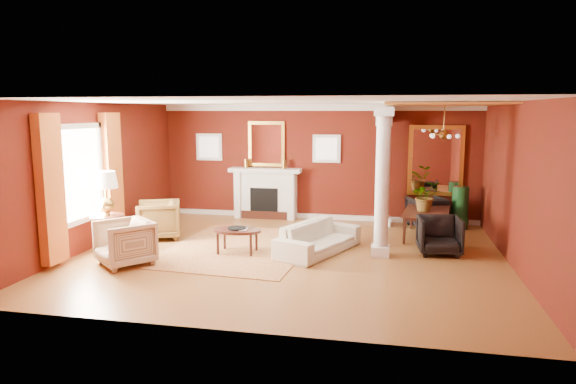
% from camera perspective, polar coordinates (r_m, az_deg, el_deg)
% --- Properties ---
extents(ground, '(8.00, 8.00, 0.00)m').
position_cam_1_polar(ground, '(9.89, 0.19, -7.04)').
color(ground, brown).
rests_on(ground, ground).
extents(room_shell, '(8.04, 7.04, 2.92)m').
position_cam_1_polar(room_shell, '(9.53, 0.19, 4.69)').
color(room_shell, '#54100B').
rests_on(room_shell, ground).
extents(fireplace, '(1.85, 0.42, 1.29)m').
position_cam_1_polar(fireplace, '(13.19, -2.52, -0.12)').
color(fireplace, silver).
rests_on(fireplace, ground).
extents(overmantel_mirror, '(0.95, 0.07, 1.15)m').
position_cam_1_polar(overmantel_mirror, '(13.19, -2.42, 5.36)').
color(overmantel_mirror, gold).
rests_on(overmantel_mirror, fireplace).
extents(flank_window_left, '(0.70, 0.07, 0.70)m').
position_cam_1_polar(flank_window_left, '(13.66, -8.75, 4.97)').
color(flank_window_left, silver).
rests_on(flank_window_left, room_shell).
extents(flank_window_right, '(0.70, 0.07, 0.70)m').
position_cam_1_polar(flank_window_right, '(12.92, 4.31, 4.82)').
color(flank_window_right, silver).
rests_on(flank_window_right, room_shell).
extents(left_window, '(0.21, 2.55, 2.60)m').
position_cam_1_polar(left_window, '(10.53, -21.76, 1.21)').
color(left_window, white).
rests_on(left_window, room_shell).
extents(column_front, '(0.36, 0.36, 2.80)m').
position_cam_1_polar(column_front, '(9.71, 10.43, 1.12)').
color(column_front, silver).
rests_on(column_front, ground).
extents(column_back, '(0.36, 0.36, 2.80)m').
position_cam_1_polar(column_back, '(12.39, 10.69, 2.79)').
color(column_back, silver).
rests_on(column_back, ground).
extents(header_beam, '(0.30, 3.20, 0.32)m').
position_cam_1_polar(header_beam, '(11.23, 10.77, 8.26)').
color(header_beam, silver).
rests_on(header_beam, column_front).
extents(amber_ceiling, '(2.30, 3.40, 0.04)m').
position_cam_1_polar(amber_ceiling, '(11.12, 16.81, 9.32)').
color(amber_ceiling, '#E49743').
rests_on(amber_ceiling, room_shell).
extents(dining_mirror, '(1.30, 0.07, 1.70)m').
position_cam_1_polar(dining_mirror, '(12.87, 16.09, 3.37)').
color(dining_mirror, gold).
rests_on(dining_mirror, room_shell).
extents(chandelier, '(0.60, 0.62, 0.75)m').
position_cam_1_polar(chandelier, '(11.18, 16.90, 6.12)').
color(chandelier, olive).
rests_on(chandelier, room_shell).
extents(crown_trim, '(8.00, 0.08, 0.16)m').
position_cam_1_polar(crown_trim, '(12.92, 3.24, 9.36)').
color(crown_trim, silver).
rests_on(crown_trim, room_shell).
extents(base_trim, '(8.00, 0.08, 0.12)m').
position_cam_1_polar(base_trim, '(13.19, 3.14, -2.72)').
color(base_trim, silver).
rests_on(base_trim, ground).
extents(rug, '(2.96, 3.80, 0.01)m').
position_cam_1_polar(rug, '(10.46, -5.36, -6.14)').
color(rug, maroon).
rests_on(rug, ground).
extents(sofa, '(1.35, 2.09, 0.79)m').
position_cam_1_polar(sofa, '(9.99, 3.43, -4.55)').
color(sofa, beige).
rests_on(sofa, ground).
extents(armchair_leopard, '(1.09, 1.12, 0.90)m').
position_cam_1_polar(armchair_leopard, '(11.45, -14.19, -2.79)').
color(armchair_leopard, black).
rests_on(armchair_leopard, ground).
extents(armchair_stripe, '(1.19, 1.19, 0.90)m').
position_cam_1_polar(armchair_stripe, '(9.63, -17.70, -5.17)').
color(armchair_stripe, tan).
rests_on(armchair_stripe, ground).
extents(coffee_table, '(0.94, 0.94, 0.47)m').
position_cam_1_polar(coffee_table, '(9.99, -5.67, -4.39)').
color(coffee_table, '#33150E').
rests_on(coffee_table, ground).
extents(coffee_book, '(0.17, 0.04, 0.24)m').
position_cam_1_polar(coffee_book, '(9.90, -5.57, -3.54)').
color(coffee_book, '#33150E').
rests_on(coffee_book, coffee_table).
extents(side_table, '(0.64, 0.64, 1.60)m').
position_cam_1_polar(side_table, '(10.44, -19.58, -0.59)').
color(side_table, '#33150E').
rests_on(side_table, ground).
extents(dining_table, '(0.80, 1.73, 0.93)m').
position_cam_1_polar(dining_table, '(11.55, 15.28, -2.66)').
color(dining_table, '#33150E').
rests_on(dining_table, ground).
extents(dining_chair_near, '(0.84, 0.79, 0.80)m').
position_cam_1_polar(dining_chair_near, '(10.31, 16.48, -4.45)').
color(dining_chair_near, black).
rests_on(dining_chair_near, ground).
extents(dining_chair_far, '(1.00, 0.97, 0.80)m').
position_cam_1_polar(dining_chair_far, '(12.57, 15.16, -2.02)').
color(dining_chair_far, black).
rests_on(dining_chair_far, ground).
extents(green_urn, '(0.42, 0.42, 1.01)m').
position_cam_1_polar(green_urn, '(12.64, 18.53, -2.13)').
color(green_urn, '#133B19').
rests_on(green_urn, ground).
extents(potted_plant, '(0.75, 0.80, 0.52)m').
position_cam_1_polar(potted_plant, '(11.42, 15.08, 0.91)').
color(potted_plant, '#26591E').
rests_on(potted_plant, dining_table).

